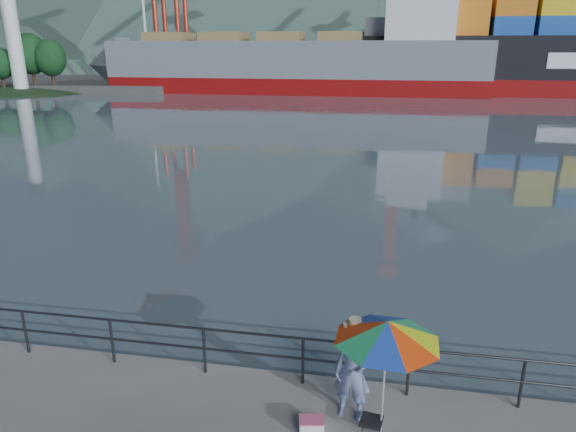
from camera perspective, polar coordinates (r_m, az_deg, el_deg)
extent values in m
cube|color=slate|center=(136.92, 9.64, 15.49)|extent=(500.00, 280.00, 0.00)
cube|color=#514F4C|center=(100.26, 15.12, 14.16)|extent=(200.00, 40.00, 0.40)
cylinder|color=#2D3033|center=(10.23, -3.99, -12.91)|extent=(22.00, 0.05, 0.05)
cylinder|color=#2D3033|center=(10.47, -3.93, -15.02)|extent=(22.00, 0.05, 0.05)
cube|color=#2D3033|center=(10.50, -3.93, -15.25)|extent=(22.00, 0.06, 1.00)
cylinder|color=white|center=(84.95, -28.11, 16.46)|extent=(2.00, 2.00, 13.00)
cube|color=yellow|center=(99.13, 15.29, 15.61)|extent=(6.00, 2.40, 5.20)
cube|color=orange|center=(99.85, 19.14, 15.28)|extent=(6.00, 2.40, 5.20)
cube|color=orange|center=(101.04, 22.80, 14.16)|extent=(6.00, 2.40, 2.60)
cube|color=#267F3F|center=(102.58, 26.44, 13.73)|extent=(6.00, 2.40, 2.60)
cube|color=#267F3F|center=(102.18, 15.10, 14.96)|extent=(6.00, 2.40, 2.60)
cube|color=yellow|center=(102.88, 18.82, 14.65)|extent=(6.00, 2.40, 2.60)
cube|color=yellow|center=(103.88, 22.65, 15.70)|extent=(6.00, 2.40, 7.80)
cube|color=#267F3F|center=(105.41, 26.11, 14.57)|extent=(6.00, 2.40, 5.20)
cube|color=yellow|center=(105.17, 14.98, 15.05)|extent=(6.00, 2.40, 2.60)
cube|color=#267F3F|center=(105.84, 18.60, 14.75)|extent=(6.00, 2.40, 2.60)
cube|color=#194CA5|center=(106.91, 22.15, 14.39)|extent=(6.00, 2.40, 2.60)
imported|color=navy|center=(9.40, 7.21, -16.86)|extent=(0.72, 0.52, 1.81)
cylinder|color=white|center=(9.10, 10.59, -17.78)|extent=(0.04, 0.04, 1.97)
cone|color=#2047B7|center=(8.56, 10.99, -12.45)|extent=(2.24, 2.24, 0.36)
cube|color=black|center=(9.54, 9.24, -21.56)|extent=(0.43, 0.43, 0.05)
cube|color=#2D3033|center=(9.62, 9.20, -22.12)|extent=(0.31, 0.31, 0.19)
cube|color=white|center=(9.50, 2.61, -22.31)|extent=(0.45, 0.35, 0.24)
cylinder|color=black|center=(10.72, 6.57, -17.82)|extent=(0.36, 1.50, 1.08)
cube|color=maroon|center=(77.47, 0.66, 14.26)|extent=(53.67, 9.29, 2.50)
cube|color=slate|center=(77.29, 0.67, 17.03)|extent=(53.67, 9.29, 5.00)
cube|color=silver|center=(76.43, 14.42, 20.99)|extent=(9.00, 7.80, 7.00)
cube|color=maroon|center=(84.00, 28.81, 12.39)|extent=(65.40, 10.90, 2.50)
cube|color=black|center=(83.83, 29.25, 15.12)|extent=(65.40, 10.90, 5.60)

